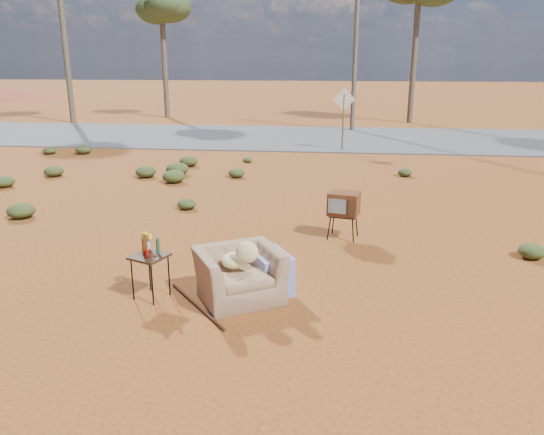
# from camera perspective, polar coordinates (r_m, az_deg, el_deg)

# --- Properties ---
(ground) EXTENTS (140.00, 140.00, 0.00)m
(ground) POSITION_cam_1_polar(r_m,az_deg,el_deg) (7.65, -2.85, -7.81)
(ground) COLOR #99561E
(ground) RESTS_ON ground
(highway) EXTENTS (140.00, 7.00, 0.04)m
(highway) POSITION_cam_1_polar(r_m,az_deg,el_deg) (22.12, 3.53, 8.58)
(highway) COLOR #565659
(highway) RESTS_ON ground
(armchair) EXTENTS (1.42, 1.34, 0.96)m
(armchair) POSITION_cam_1_polar(r_m,az_deg,el_deg) (7.27, -2.91, -5.36)
(armchair) COLOR #916D4F
(armchair) RESTS_ON ground
(tv_unit) EXTENTS (0.62, 0.54, 0.86)m
(tv_unit) POSITION_cam_1_polar(r_m,az_deg,el_deg) (9.67, 7.72, 1.40)
(tv_unit) COLOR black
(tv_unit) RESTS_ON ground
(side_table) EXTENTS (0.56, 0.56, 0.89)m
(side_table) POSITION_cam_1_polar(r_m,az_deg,el_deg) (7.40, -13.11, -3.71)
(side_table) COLOR #3A2315
(side_table) RESTS_ON ground
(rusty_bar) EXTENTS (1.04, 1.26, 0.04)m
(rusty_bar) POSITION_cam_1_polar(r_m,az_deg,el_deg) (7.23, -8.06, -9.34)
(rusty_bar) COLOR #512815
(rusty_bar) RESTS_ON ground
(road_sign) EXTENTS (0.78, 0.06, 2.19)m
(road_sign) POSITION_cam_1_polar(r_m,az_deg,el_deg) (18.93, 7.72, 11.59)
(road_sign) COLOR brown
(road_sign) RESTS_ON ground
(eucalyptus_near_left) EXTENTS (3.20, 3.20, 6.60)m
(eucalyptus_near_left) POSITION_cam_1_polar(r_m,az_deg,el_deg) (30.36, -11.78, 20.80)
(eucalyptus_near_left) COLOR brown
(eucalyptus_near_left) RESTS_ON ground
(utility_pole_center) EXTENTS (1.40, 0.20, 8.00)m
(utility_pole_center) POSITION_cam_1_polar(r_m,az_deg,el_deg) (24.39, 9.03, 18.91)
(utility_pole_center) COLOR brown
(utility_pole_center) RESTS_ON ground
(scrub_patch) EXTENTS (17.49, 8.07, 0.33)m
(scrub_patch) POSITION_cam_1_polar(r_m,az_deg,el_deg) (11.84, -3.34, 1.89)
(scrub_patch) COLOR #3D4920
(scrub_patch) RESTS_ON ground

